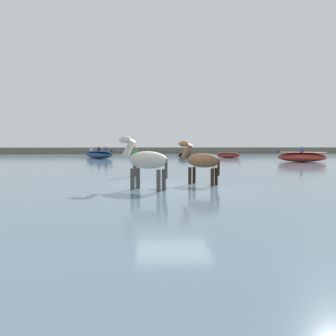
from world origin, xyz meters
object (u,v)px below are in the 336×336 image
boat_distant_west (185,155)px  boat_far_offshore (228,155)px  boat_near_port (302,157)px  horse_trailing_pinto (146,161)px  person_onlooker_right (135,163)px  horse_lead_bay (201,162)px  channel_buoy (214,161)px  boat_distant_east (99,155)px

boat_distant_west → boat_far_offshore: bearing=-2.9°
boat_far_offshore → boat_near_port: (4.00, -7.58, 0.14)m
horse_trailing_pinto → boat_far_offshore: bearing=69.9°
person_onlooker_right → horse_trailing_pinto: bearing=-83.5°
horse_lead_bay → channel_buoy: horse_lead_bay is taller
boat_far_offshore → boat_distant_east: bearing=-178.0°
horse_lead_bay → boat_distant_east: 21.77m
horse_lead_bay → boat_distant_west: bearing=85.1°
boat_distant_east → person_onlooker_right: size_ratio=2.24×
channel_buoy → horse_trailing_pinto: bearing=-110.3°
horse_lead_bay → boat_near_port: size_ratio=0.48×
person_onlooker_right → boat_distant_east: bearing=103.3°
boat_distant_west → boat_near_port: boat_near_port is taller
horse_lead_bay → boat_near_port: bearing=53.0°
horse_trailing_pinto → boat_distant_west: (3.83, 22.70, -0.64)m
horse_trailing_pinto → boat_distant_west: bearing=80.4°
horse_trailing_pinto → boat_distant_west: horse_trailing_pinto is taller
boat_distant_west → channel_buoy: bearing=-83.9°
boat_far_offshore → channel_buoy: (-3.35, -9.36, -0.07)m
horse_lead_bay → channel_buoy: 12.16m
horse_lead_bay → boat_far_offshore: size_ratio=0.74×
boat_near_port → channel_buoy: 7.56m
boat_far_offshore → person_onlooker_right: bearing=-115.8°
boat_far_offshore → channel_buoy: 9.94m
boat_near_port → boat_distant_east: bearing=157.1°
boat_far_offshore → channel_buoy: bearing=-109.7°
horse_trailing_pinto → boat_far_offshore: 23.93m
channel_buoy → boat_distant_east: bearing=136.9°
boat_distant_east → boat_far_offshore: size_ratio=1.46×
boat_distant_east → boat_distant_west: bearing=4.5°
horse_lead_bay → boat_distant_west: 21.47m
boat_near_port → boat_distant_west: bearing=137.0°
channel_buoy → boat_far_offshore: bearing=70.3°
horse_trailing_pinto → boat_far_offshore: size_ratio=0.79×
horse_trailing_pinto → boat_far_offshore: (8.20, 22.47, -0.66)m
boat_far_offshore → boat_near_port: size_ratio=0.65×
boat_distant_east → boat_far_offshore: 12.88m
boat_distant_west → boat_far_offshore: (4.38, -0.22, -0.02)m
horse_lead_bay → horse_trailing_pinto: bearing=-146.6°
boat_distant_west → boat_far_offshore: 4.38m
horse_trailing_pinto → boat_near_port: 19.26m
horse_trailing_pinto → boat_distant_west: size_ratio=0.67×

